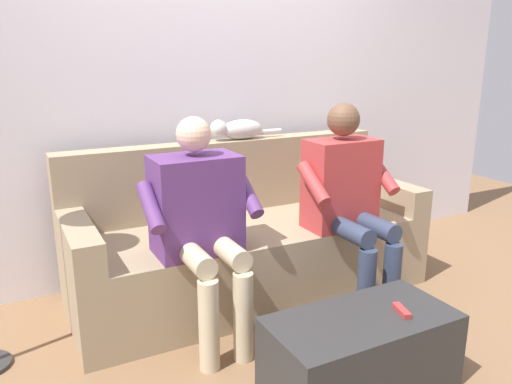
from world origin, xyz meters
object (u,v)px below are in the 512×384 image
(cat_on_backrest, at_px, (238,129))
(remote_red, at_px, (402,310))
(person_right_seated, at_px, (200,216))
(couch, at_px, (247,243))
(coffee_table, at_px, (360,353))
(person_left_seated, at_px, (347,194))

(cat_on_backrest, bearing_deg, remote_red, 93.90)
(person_right_seated, bearing_deg, cat_on_backrest, -128.59)
(remote_red, bearing_deg, couch, 24.10)
(coffee_table, bearing_deg, remote_red, 163.11)
(couch, distance_m, cat_on_backrest, 0.74)
(person_left_seated, distance_m, remote_red, 0.88)
(cat_on_backrest, bearing_deg, person_right_seated, 51.41)
(person_left_seated, xyz_separation_m, remote_red, (0.28, 0.78, -0.31))
(coffee_table, bearing_deg, couch, -90.00)
(coffee_table, xyz_separation_m, person_right_seated, (0.45, -0.76, 0.49))
(person_right_seated, height_order, remote_red, person_right_seated)
(coffee_table, relative_size, remote_red, 7.02)
(coffee_table, relative_size, person_right_seated, 0.72)
(coffee_table, xyz_separation_m, person_left_seated, (-0.45, -0.73, 0.50))
(person_left_seated, distance_m, person_right_seated, 0.91)
(couch, height_order, person_left_seated, person_left_seated)
(coffee_table, bearing_deg, person_right_seated, -59.11)
(person_left_seated, height_order, person_right_seated, person_left_seated)
(coffee_table, bearing_deg, person_left_seated, -121.90)
(person_right_seated, xyz_separation_m, remote_red, (-0.63, 0.81, -0.30))
(couch, relative_size, person_right_seated, 1.87)
(coffee_table, height_order, person_right_seated, person_right_seated)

